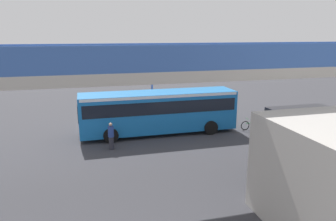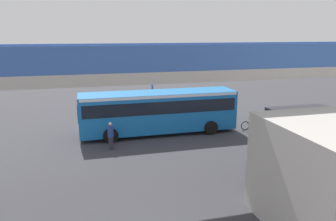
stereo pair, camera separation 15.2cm
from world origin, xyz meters
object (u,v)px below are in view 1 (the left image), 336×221
at_px(city_bus, 159,109).
at_px(traffic_sign, 152,94).
at_px(bicycle_green, 251,125).
at_px(pedestrian, 111,136).
at_px(parked_van, 300,119).

height_order(city_bus, traffic_sign, city_bus).
height_order(city_bus, bicycle_green, city_bus).
relative_size(pedestrian, traffic_sign, 0.64).
relative_size(city_bus, pedestrian, 6.44).
xyz_separation_m(parked_van, pedestrian, (13.73, -0.51, -0.30)).
bearing_deg(bicycle_green, traffic_sign, -47.14).
relative_size(bicycle_green, traffic_sign, 0.63).
height_order(bicycle_green, traffic_sign, traffic_sign).
height_order(pedestrian, traffic_sign, traffic_sign).
bearing_deg(parked_van, traffic_sign, -44.41).
bearing_deg(traffic_sign, parked_van, 135.59).
bearing_deg(pedestrian, traffic_sign, -118.10).
height_order(city_bus, parked_van, city_bus).
relative_size(city_bus, parked_van, 2.40).
xyz_separation_m(bicycle_green, traffic_sign, (6.43, -6.93, 1.52)).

